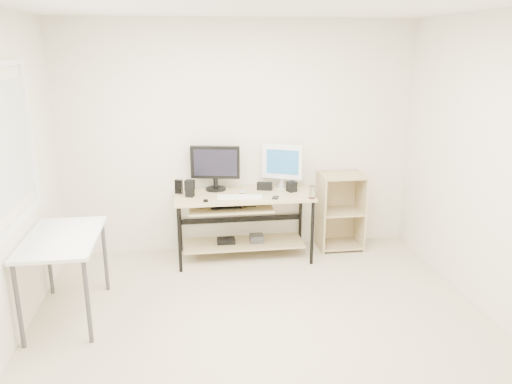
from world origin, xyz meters
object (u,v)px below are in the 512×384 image
object	(u,v)px
audio_controller	(179,187)
side_table	(63,245)
desk	(241,212)
black_monitor	(215,165)
white_imac	(282,163)
shelf_unit	(340,210)

from	to	relation	value
audio_controller	side_table	bearing A→B (deg)	-108.14
side_table	audio_controller	xyz separation A→B (m)	(0.98, 1.17, 0.16)
desk	side_table	bearing A→B (deg)	-147.35
black_monitor	white_imac	xyz separation A→B (m)	(0.75, 0.00, 0.00)
side_table	desk	bearing A→B (deg)	32.65
white_imac	shelf_unit	bearing A→B (deg)	21.80
side_table	white_imac	world-z (taller)	white_imac
desk	black_monitor	world-z (taller)	black_monitor
side_table	shelf_unit	bearing A→B (deg)	23.33
side_table	audio_controller	distance (m)	1.53
shelf_unit	desk	bearing A→B (deg)	-172.23
white_imac	side_table	bearing A→B (deg)	-125.09
desk	audio_controller	distance (m)	0.74
desk	white_imac	bearing A→B (deg)	21.68
desk	audio_controller	xyz separation A→B (m)	(-0.68, 0.11, 0.29)
black_monitor	audio_controller	size ratio (longest dim) A/B	3.52
white_imac	audio_controller	world-z (taller)	white_imac
black_monitor	shelf_unit	bearing A→B (deg)	9.82
shelf_unit	audio_controller	size ratio (longest dim) A/B	5.81
desk	shelf_unit	size ratio (longest dim) A/B	1.67
audio_controller	shelf_unit	bearing A→B (deg)	23.24
desk	black_monitor	size ratio (longest dim) A/B	2.75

